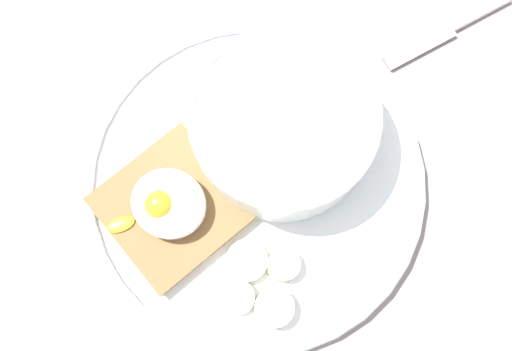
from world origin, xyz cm
name	(u,v)px	position (x,y,z in cm)	size (l,w,h in cm)	color
ground_plane	(256,186)	(0.00, 0.00, 1.00)	(120.00, 120.00, 2.00)	gray
plate	(256,182)	(0.00, 0.00, 2.80)	(28.55, 28.55, 1.60)	white
oatmeal_bowl	(285,127)	(0.20, 4.39, 6.09)	(14.92, 14.92, 6.09)	white
toast_slice	(172,207)	(-4.79, -5.50, 3.72)	(13.10, 13.10, 1.28)	brown
poached_egg	(167,204)	(-4.87, -5.59, 5.60)	(6.91, 7.32, 3.20)	white
banana_slice_front	(274,308)	(6.40, -8.32, 3.76)	(4.00, 4.07, 1.64)	#F1EDC4
banana_slice_left	(246,261)	(2.66, -6.20, 3.64)	(4.45, 4.39, 1.47)	beige
banana_slice_back	(283,265)	(5.40, -5.02, 3.73)	(3.65, 3.70, 1.61)	#F1E9B7
banana_slice_right	(237,296)	(3.44, -8.98, 3.61)	(4.01, 3.99, 1.44)	#F1E8B7
knife	(449,30)	(8.13, 21.07, 2.40)	(7.91, 12.01, 0.80)	silver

